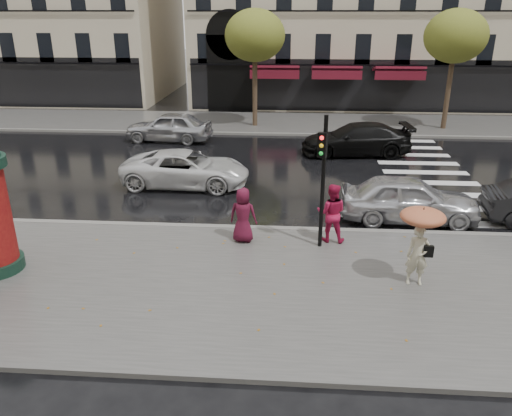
# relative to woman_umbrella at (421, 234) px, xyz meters

# --- Properties ---
(ground) EXTENTS (160.00, 160.00, 0.00)m
(ground) POSITION_rel_woman_umbrella_xyz_m (-3.36, 0.19, -1.49)
(ground) COLOR black
(ground) RESTS_ON ground
(near_sidewalk) EXTENTS (90.00, 7.00, 0.12)m
(near_sidewalk) POSITION_rel_woman_umbrella_xyz_m (-3.36, -0.31, -1.43)
(near_sidewalk) COLOR #474744
(near_sidewalk) RESTS_ON ground
(far_sidewalk) EXTENTS (90.00, 6.00, 0.12)m
(far_sidewalk) POSITION_rel_woman_umbrella_xyz_m (-3.36, 19.19, -1.43)
(far_sidewalk) COLOR #474744
(far_sidewalk) RESTS_ON ground
(near_kerb) EXTENTS (90.00, 0.25, 0.14)m
(near_kerb) POSITION_rel_woman_umbrella_xyz_m (-3.36, 3.19, -1.42)
(near_kerb) COLOR slate
(near_kerb) RESTS_ON ground
(far_kerb) EXTENTS (90.00, 0.25, 0.14)m
(far_kerb) POSITION_rel_woman_umbrella_xyz_m (-3.36, 16.19, -1.42)
(far_kerb) COLOR slate
(far_kerb) RESTS_ON ground
(zebra_crossing) EXTENTS (3.60, 11.75, 0.01)m
(zebra_crossing) POSITION_rel_woman_umbrella_xyz_m (2.64, 9.79, -1.48)
(zebra_crossing) COLOR silver
(zebra_crossing) RESTS_ON ground
(tree_far_left) EXTENTS (3.40, 3.40, 6.64)m
(tree_far_left) POSITION_rel_woman_umbrella_xyz_m (-5.36, 18.19, 3.68)
(tree_far_left) COLOR #38281C
(tree_far_left) RESTS_ON ground
(tree_far_right) EXTENTS (3.40, 3.40, 6.64)m
(tree_far_right) POSITION_rel_woman_umbrella_xyz_m (5.64, 18.19, 3.68)
(tree_far_right) COLOR #38281C
(tree_far_right) RESTS_ON ground
(woman_umbrella) EXTENTS (1.08, 1.08, 2.07)m
(woman_umbrella) POSITION_rel_woman_umbrella_xyz_m (0.00, 0.00, 0.00)
(woman_umbrella) COLOR beige
(woman_umbrella) RESTS_ON near_sidewalk
(woman_red) EXTENTS (0.94, 0.78, 1.77)m
(woman_red) POSITION_rel_woman_umbrella_xyz_m (-1.95, 2.38, -0.48)
(woman_red) COLOR #B71643
(woman_red) RESTS_ON near_sidewalk
(man_burgundy) EXTENTS (0.88, 0.64, 1.65)m
(man_burgundy) POSITION_rel_woman_umbrella_xyz_m (-4.53, 2.17, -0.54)
(man_burgundy) COLOR #541026
(man_burgundy) RESTS_ON near_sidewalk
(traffic_light) EXTENTS (0.29, 0.38, 3.83)m
(traffic_light) POSITION_rel_woman_umbrella_xyz_m (-2.30, 1.92, 0.96)
(traffic_light) COLOR black
(traffic_light) RESTS_ON near_sidewalk
(car_silver) EXTENTS (4.54, 1.94, 1.53)m
(car_silver) POSITION_rel_woman_umbrella_xyz_m (0.71, 4.39, -0.72)
(car_silver) COLOR silver
(car_silver) RESTS_ON ground
(car_white) EXTENTS (5.07, 2.48, 1.39)m
(car_white) POSITION_rel_woman_umbrella_xyz_m (-7.30, 7.38, -0.79)
(car_white) COLOR silver
(car_white) RESTS_ON ground
(car_black) EXTENTS (5.33, 2.51, 1.50)m
(car_black) POSITION_rel_woman_umbrella_xyz_m (-0.08, 12.50, -0.73)
(car_black) COLOR black
(car_black) RESTS_ON ground
(car_far_silver) EXTENTS (4.66, 2.19, 1.54)m
(car_far_silver) POSITION_rel_woman_umbrella_xyz_m (-9.66, 14.50, -0.72)
(car_far_silver) COLOR #B4B4B9
(car_far_silver) RESTS_ON ground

